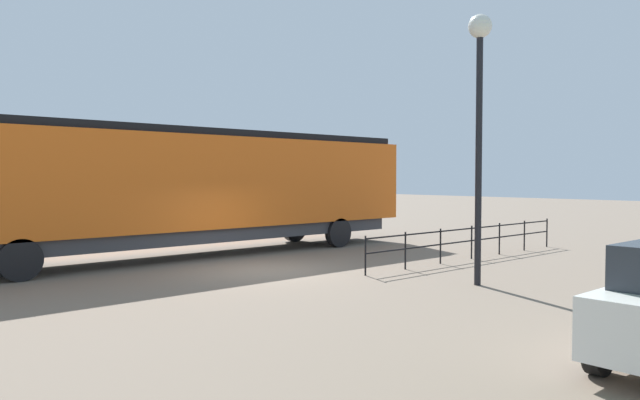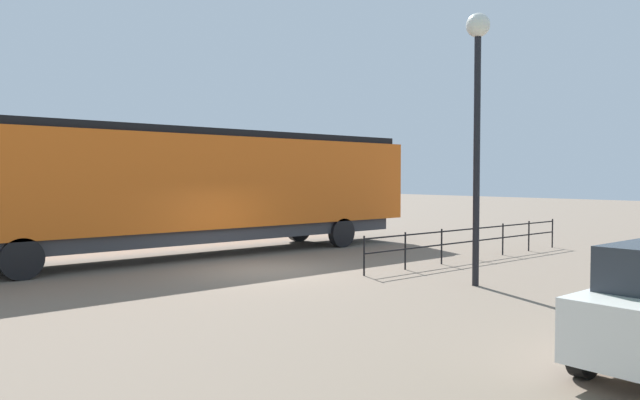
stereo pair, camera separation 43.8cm
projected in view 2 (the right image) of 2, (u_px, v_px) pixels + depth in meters
name	position (u px, v px, depth m)	size (l,w,h in m)	color
ground_plane	(263.00, 270.00, 17.04)	(120.00, 120.00, 0.00)	#756656
locomotive	(207.00, 186.00, 20.33)	(2.94, 17.49, 4.23)	orange
lamp_post	(477.00, 87.00, 14.43)	(0.57, 0.57, 6.61)	black
platform_fence	(474.00, 238.00, 19.26)	(0.05, 9.98, 1.08)	black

